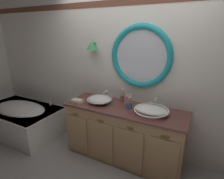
% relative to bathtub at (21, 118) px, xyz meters
% --- Properties ---
extents(ground_plane, '(14.00, 14.00, 0.00)m').
position_rel_bathtub_xyz_m(ground_plane, '(2.02, 0.01, -0.32)').
color(ground_plane, gray).
extents(back_wall_assembly, '(6.40, 0.26, 2.60)m').
position_rel_bathtub_xyz_m(back_wall_assembly, '(2.03, 0.59, 1.00)').
color(back_wall_assembly, silver).
rests_on(back_wall_assembly, ground_plane).
extents(vanity_counter, '(1.82, 0.63, 0.86)m').
position_rel_bathtub_xyz_m(vanity_counter, '(2.07, 0.26, 0.11)').
color(vanity_counter, tan).
rests_on(vanity_counter, ground_plane).
extents(bathtub, '(1.53, 0.91, 0.63)m').
position_rel_bathtub_xyz_m(bathtub, '(0.00, 0.00, 0.00)').
color(bathtub, white).
rests_on(bathtub, ground_plane).
extents(sink_basin_left, '(0.39, 0.39, 0.12)m').
position_rel_bathtub_xyz_m(sink_basin_left, '(1.65, 0.24, 0.60)').
color(sink_basin_left, white).
rests_on(sink_basin_left, vanity_counter).
extents(sink_basin_right, '(0.47, 0.47, 0.11)m').
position_rel_bathtub_xyz_m(sink_basin_right, '(2.48, 0.24, 0.59)').
color(sink_basin_right, white).
rests_on(sink_basin_right, vanity_counter).
extents(faucet_set_left, '(0.24, 0.14, 0.14)m').
position_rel_bathtub_xyz_m(faucet_set_left, '(1.65, 0.47, 0.60)').
color(faucet_set_left, silver).
rests_on(faucet_set_left, vanity_counter).
extents(faucet_set_right, '(0.21, 0.12, 0.15)m').
position_rel_bathtub_xyz_m(faucet_set_right, '(2.48, 0.48, 0.60)').
color(faucet_set_right, silver).
rests_on(faucet_set_right, vanity_counter).
extents(toothbrush_holder_left, '(0.08, 0.08, 0.22)m').
position_rel_bathtub_xyz_m(toothbrush_holder_left, '(1.94, 0.48, 0.60)').
color(toothbrush_holder_left, '#996647').
rests_on(toothbrush_holder_left, vanity_counter).
extents(toothbrush_holder_right, '(0.09, 0.09, 0.22)m').
position_rel_bathtub_xyz_m(toothbrush_holder_right, '(2.14, 0.26, 0.60)').
color(toothbrush_holder_right, slate).
rests_on(toothbrush_holder_right, vanity_counter).
extents(soap_dispenser, '(0.06, 0.07, 0.16)m').
position_rel_bathtub_xyz_m(soap_dispenser, '(2.03, 0.41, 0.61)').
color(soap_dispenser, pink).
rests_on(soap_dispenser, vanity_counter).
extents(folded_hand_towel, '(0.19, 0.12, 0.04)m').
position_rel_bathtub_xyz_m(folded_hand_towel, '(1.32, 0.11, 0.56)').
color(folded_hand_towel, beige).
rests_on(folded_hand_towel, vanity_counter).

